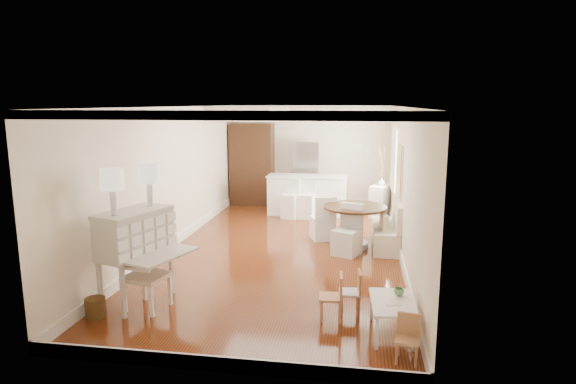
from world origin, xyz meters
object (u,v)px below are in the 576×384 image
(secretary_bureau, at_px, (136,257))
(fridge, at_px, (318,175))
(dining_table, at_px, (355,227))
(breakfast_counter, at_px, (307,195))
(sideboard, at_px, (381,201))
(wicker_basket, at_px, (95,308))
(gustavian_armchair, at_px, (147,275))
(bar_stool_right, at_px, (306,199))
(kids_chair_b, at_px, (350,292))
(slip_chair_near, at_px, (347,230))
(kids_table, at_px, (392,318))
(kids_chair_c, at_px, (408,339))
(slip_chair_far, at_px, (323,217))
(bar_stool_left, at_px, (290,199))
(pantry_cabinet, at_px, (252,164))
(kids_chair_a, at_px, (331,297))

(secretary_bureau, relative_size, fridge, 0.77)
(secretary_bureau, height_order, fridge, fridge)
(dining_table, distance_m, breakfast_counter, 3.03)
(fridge, distance_m, sideboard, 2.02)
(wicker_basket, xyz_separation_m, dining_table, (3.42, 3.78, 0.29))
(gustavian_armchair, relative_size, bar_stool_right, 1.01)
(kids_chair_b, bearing_deg, secretary_bureau, -93.24)
(wicker_basket, bearing_deg, secretary_bureau, 57.78)
(slip_chair_near, bearing_deg, kids_table, -53.86)
(kids_chair_b, relative_size, fridge, 0.34)
(kids_chair_c, xyz_separation_m, sideboard, (-0.03, 7.15, 0.14))
(secretary_bureau, distance_m, wicker_basket, 0.86)
(kids_chair_c, relative_size, bar_stool_right, 0.56)
(kids_table, xyz_separation_m, kids_chair_b, (-0.54, 0.57, 0.08))
(kids_table, height_order, slip_chair_far, slip_chair_far)
(slip_chair_near, height_order, bar_stool_left, bar_stool_left)
(kids_chair_c, bearing_deg, fridge, 112.41)
(gustavian_armchair, xyz_separation_m, pantry_cabinet, (-0.13, 7.23, 0.65))
(gustavian_armchair, relative_size, kids_chair_a, 1.54)
(dining_table, bearing_deg, kids_table, -81.85)
(breakfast_counter, distance_m, pantry_cabinet, 2.11)
(pantry_cabinet, height_order, fridge, pantry_cabinet)
(secretary_bureau, height_order, kids_chair_c, secretary_bureau)
(bar_stool_right, bearing_deg, kids_chair_a, -71.63)
(dining_table, distance_m, pantry_cabinet, 4.90)
(bar_stool_left, relative_size, pantry_cabinet, 0.43)
(slip_chair_near, bearing_deg, slip_chair_far, 142.99)
(gustavian_armchair, relative_size, sideboard, 1.16)
(slip_chair_near, bearing_deg, pantry_cabinet, 147.55)
(wicker_basket, height_order, pantry_cabinet, pantry_cabinet)
(kids_chair_b, distance_m, kids_chair_c, 1.38)
(fridge, bearing_deg, secretary_bureau, -105.90)
(secretary_bureau, height_order, slip_chair_far, secretary_bureau)
(dining_table, bearing_deg, bar_stool_right, 118.17)
(slip_chair_far, height_order, pantry_cabinet, pantry_cabinet)
(kids_chair_a, bearing_deg, sideboard, 168.56)
(bar_stool_right, bearing_deg, kids_chair_b, -68.67)
(secretary_bureau, bearing_deg, sideboard, 77.21)
(fridge, relative_size, sideboard, 2.10)
(slip_chair_near, bearing_deg, bar_stool_left, 142.80)
(slip_chair_near, bearing_deg, kids_chair_a, -68.11)
(breakfast_counter, bearing_deg, slip_chair_near, -70.75)
(bar_stool_right, height_order, sideboard, bar_stool_right)
(wicker_basket, relative_size, slip_chair_near, 0.28)
(gustavian_armchair, bearing_deg, fridge, -2.81)
(gustavian_armchair, xyz_separation_m, breakfast_counter, (1.57, 6.15, 0.02))
(kids_chair_c, relative_size, breakfast_counter, 0.27)
(secretary_bureau, distance_m, slip_chair_near, 4.01)
(kids_chair_a, bearing_deg, pantry_cabinet, -162.60)
(kids_chair_a, height_order, slip_chair_near, slip_chair_near)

